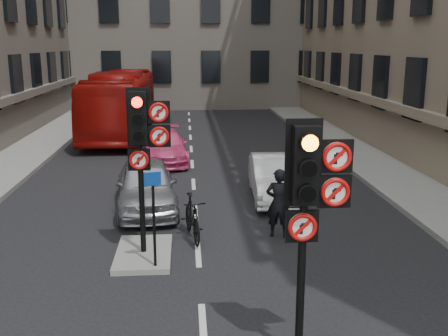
{
  "coord_description": "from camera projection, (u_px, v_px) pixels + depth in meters",
  "views": [
    {
      "loc": [
        -0.23,
        -5.9,
        4.57
      ],
      "look_at": [
        0.38,
        2.37,
        2.6
      ],
      "focal_mm": 42.0,
      "sensor_mm": 36.0,
      "label": 1
    }
  ],
  "objects": [
    {
      "name": "pavement_right",
      "position": [
        392.0,
        171.0,
        18.94
      ],
      "size": [
        3.0,
        50.0,
        0.16
      ],
      "primitive_type": "cube",
      "color": "gray",
      "rests_on": "ground"
    },
    {
      "name": "centre_island",
      "position": [
        144.0,
        254.0,
        11.55
      ],
      "size": [
        1.2,
        2.0,
        0.12
      ],
      "primitive_type": "cube",
      "color": "gray",
      "rests_on": "ground"
    },
    {
      "name": "signal_near",
      "position": [
        310.0,
        191.0,
        7.27
      ],
      "size": [
        0.91,
        0.4,
        3.58
      ],
      "color": "black",
      "rests_on": "ground"
    },
    {
      "name": "signal_far",
      "position": [
        143.0,
        135.0,
        10.94
      ],
      "size": [
        0.91,
        0.4,
        3.58
      ],
      "color": "black",
      "rests_on": "centre_island"
    },
    {
      "name": "car_silver",
      "position": [
        146.0,
        185.0,
        14.71
      ],
      "size": [
        2.04,
        4.21,
        1.38
      ],
      "primitive_type": "imported",
      "rotation": [
        0.0,
        0.0,
        0.1
      ],
      "color": "#9A9CA1",
      "rests_on": "ground"
    },
    {
      "name": "car_white",
      "position": [
        275.0,
        177.0,
        15.78
      ],
      "size": [
        1.55,
        3.94,
        1.28
      ],
      "primitive_type": "imported",
      "rotation": [
        0.0,
        0.0,
        -0.05
      ],
      "color": "white",
      "rests_on": "ground"
    },
    {
      "name": "car_pink",
      "position": [
        165.0,
        146.0,
        20.71
      ],
      "size": [
        2.04,
        4.31,
        1.22
      ],
      "primitive_type": "imported",
      "rotation": [
        0.0,
        0.0,
        0.08
      ],
      "color": "#E1427F",
      "rests_on": "ground"
    },
    {
      "name": "bus_red",
      "position": [
        121.0,
        103.0,
        26.84
      ],
      "size": [
        2.69,
        11.45,
        3.19
      ],
      "primitive_type": "imported",
      "rotation": [
        0.0,
        0.0,
        -0.0
      ],
      "color": "#960E0A",
      "rests_on": "ground"
    },
    {
      "name": "motorcycle",
      "position": [
        192.0,
        218.0,
        12.49
      ],
      "size": [
        0.78,
        1.81,
        1.06
      ],
      "primitive_type": "imported",
      "rotation": [
        0.0,
        0.0,
        0.16
      ],
      "color": "black",
      "rests_on": "ground"
    },
    {
      "name": "motorcyclist",
      "position": [
        279.0,
        203.0,
        12.56
      ],
      "size": [
        0.69,
        0.54,
        1.69
      ],
      "primitive_type": "imported",
      "rotation": [
        0.0,
        0.0,
        2.91
      ],
      "color": "black",
      "rests_on": "ground"
    },
    {
      "name": "info_sign",
      "position": [
        153.0,
        206.0,
        10.46
      ],
      "size": [
        0.34,
        0.15,
        2.0
      ],
      "rotation": [
        0.0,
        0.0,
        0.31
      ],
      "color": "black",
      "rests_on": "centre_island"
    }
  ]
}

